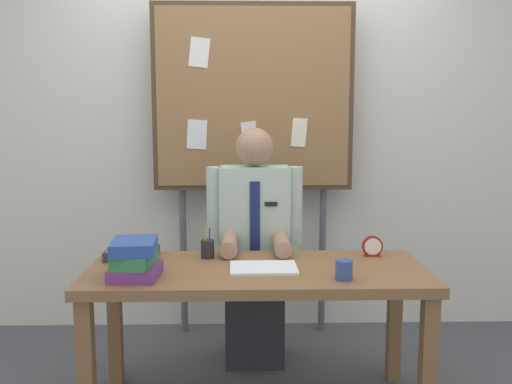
# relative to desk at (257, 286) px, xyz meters

# --- Properties ---
(back_wall) EXTENTS (6.40, 0.08, 2.70)m
(back_wall) POSITION_rel_desk_xyz_m (0.00, 1.18, 0.72)
(back_wall) COLOR silver
(back_wall) RESTS_ON ground_plane
(desk) EXTENTS (1.65, 0.69, 0.72)m
(desk) POSITION_rel_desk_xyz_m (0.00, 0.00, 0.00)
(desk) COLOR brown
(desk) RESTS_ON ground_plane
(person) EXTENTS (0.55, 0.56, 1.39)m
(person) POSITION_rel_desk_xyz_m (0.00, 0.54, 0.02)
(person) COLOR #2D2D33
(person) RESTS_ON ground_plane
(bulletin_board) EXTENTS (1.28, 0.09, 2.15)m
(bulletin_board) POSITION_rel_desk_xyz_m (-0.00, 0.97, 0.91)
(bulletin_board) COLOR #4C3823
(bulletin_board) RESTS_ON ground_plane
(book_stack) EXTENTS (0.22, 0.26, 0.18)m
(book_stack) POSITION_rel_desk_xyz_m (-0.56, -0.15, 0.18)
(book_stack) COLOR #72337F
(book_stack) RESTS_ON desk
(open_notebook) EXTENTS (0.33, 0.24, 0.01)m
(open_notebook) POSITION_rel_desk_xyz_m (0.03, -0.02, 0.10)
(open_notebook) COLOR white
(open_notebook) RESTS_ON desk
(desk_clock) EXTENTS (0.11, 0.04, 0.11)m
(desk_clock) POSITION_rel_desk_xyz_m (0.61, 0.21, 0.14)
(desk_clock) COLOR maroon
(desk_clock) RESTS_ON desk
(coffee_mug) EXTENTS (0.08, 0.08, 0.09)m
(coffee_mug) POSITION_rel_desk_xyz_m (0.39, -0.20, 0.14)
(coffee_mug) COLOR #334C8C
(coffee_mug) RESTS_ON desk
(pen_holder) EXTENTS (0.07, 0.07, 0.16)m
(pen_holder) POSITION_rel_desk_xyz_m (-0.25, 0.20, 0.14)
(pen_holder) COLOR #262626
(pen_holder) RESTS_ON desk
(paper_tray) EXTENTS (0.26, 0.20, 0.06)m
(paper_tray) POSITION_rel_desk_xyz_m (-0.64, 0.21, 0.12)
(paper_tray) COLOR #333338
(paper_tray) RESTS_ON desk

